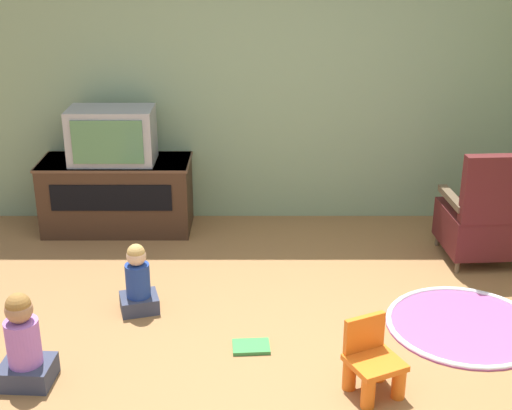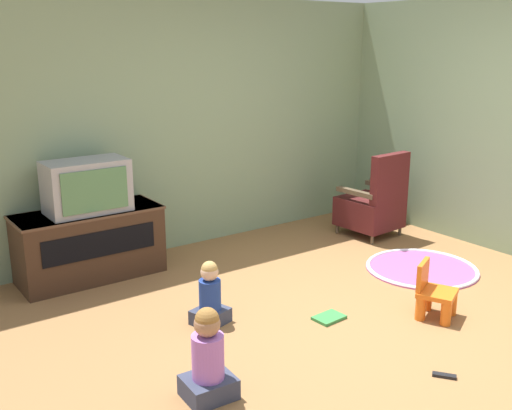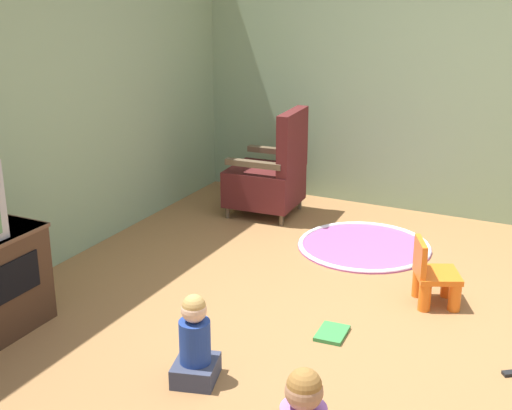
{
  "view_description": "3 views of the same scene",
  "coord_description": "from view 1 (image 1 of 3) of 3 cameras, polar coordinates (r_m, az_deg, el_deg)",
  "views": [
    {
      "loc": [
        -0.25,
        -3.62,
        2.52
      ],
      "look_at": [
        -0.25,
        0.49,
        0.89
      ],
      "focal_mm": 50.0,
      "sensor_mm": 36.0,
      "label": 1
    },
    {
      "loc": [
        -3.24,
        -2.87,
        2.09
      ],
      "look_at": [
        -0.61,
        0.79,
        0.86
      ],
      "focal_mm": 42.0,
      "sensor_mm": 36.0,
      "label": 2
    },
    {
      "loc": [
        -3.91,
        -1.03,
        2.13
      ],
      "look_at": [
        -0.28,
        0.77,
        0.75
      ],
      "focal_mm": 50.0,
      "sensor_mm": 36.0,
      "label": 3
    }
  ],
  "objects": [
    {
      "name": "television",
      "position": [
        6.12,
        -11.55,
        5.46
      ],
      "size": [
        0.71,
        0.41,
        0.47
      ],
      "color": "#939399",
      "rests_on": "tv_cabinet"
    },
    {
      "name": "tv_cabinet",
      "position": [
        6.32,
        -11.13,
        0.88
      ],
      "size": [
        1.29,
        0.54,
        0.63
      ],
      "color": "#382316",
      "rests_on": "ground_plane"
    },
    {
      "name": "wall_back",
      "position": [
        6.27,
        -0.95,
        10.07
      ],
      "size": [
        5.31,
        0.12,
        2.53
      ],
      "color": "gray",
      "rests_on": "ground_plane"
    },
    {
      "name": "black_armchair",
      "position": [
        5.87,
        17.56,
        -1.13
      ],
      "size": [
        0.59,
        0.64,
        0.95
      ],
      "rotation": [
        0.0,
        0.0,
        3.21
      ],
      "color": "brown",
      "rests_on": "ground_plane"
    },
    {
      "name": "book",
      "position": [
        4.62,
        -0.48,
        -11.27
      ],
      "size": [
        0.25,
        0.18,
        0.02
      ],
      "rotation": [
        0.0,
        0.0,
        0.07
      ],
      "color": "#337F3D",
      "rests_on": "ground_plane"
    },
    {
      "name": "play_mat",
      "position": [
        5.05,
        16.24,
        -9.18
      ],
      "size": [
        1.05,
        1.05,
        0.04
      ],
      "color": "#A54C8C",
      "rests_on": "ground_plane"
    },
    {
      "name": "ground_plane",
      "position": [
        4.42,
        3.3,
        -13.2
      ],
      "size": [
        30.0,
        30.0,
        0.0
      ],
      "primitive_type": "plane",
      "color": "olive"
    },
    {
      "name": "child_watching_center",
      "position": [
        5.01,
        -9.51,
        -6.12
      ],
      "size": [
        0.31,
        0.29,
        0.5
      ],
      "rotation": [
        0.0,
        0.0,
        0.27
      ],
      "color": "#33384C",
      "rests_on": "ground_plane"
    },
    {
      "name": "child_watching_left",
      "position": [
        4.4,
        -18.17,
        -10.6
      ],
      "size": [
        0.31,
        0.28,
        0.59
      ],
      "rotation": [
        0.0,
        0.0,
        -0.06
      ],
      "color": "#33384C",
      "rests_on": "ground_plane"
    },
    {
      "name": "yellow_kid_chair",
      "position": [
        4.22,
        9.21,
        -12.46
      ],
      "size": [
        0.38,
        0.37,
        0.44
      ],
      "rotation": [
        0.0,
        0.0,
        0.44
      ],
      "color": "orange",
      "rests_on": "ground_plane"
    }
  ]
}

